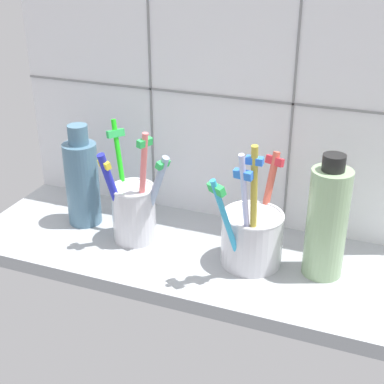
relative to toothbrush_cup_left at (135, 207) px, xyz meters
The scene contains 6 objects.
counter_slab 10.48cm from the toothbrush_cup_left, ahead, with size 64.00×22.00×2.00cm, color #9EA3A8.
tile_wall_back 21.30cm from the toothbrush_cup_left, 53.55° to the left, with size 64.00×2.20×45.00cm.
toothbrush_cup_left is the anchor object (origin of this frame).
toothbrush_cup_right 17.34cm from the toothbrush_cup_left, ahead, with size 8.34×13.76×18.41cm.
ceramic_vase 9.75cm from the toothbrush_cup_left, behind, with size 4.98×4.98×15.51cm.
soap_bottle 26.78cm from the toothbrush_cup_left, ahead, with size 5.14×5.14×16.56cm.
Camera 1 is at (24.46, -62.34, 43.12)cm, focal length 52.11 mm.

